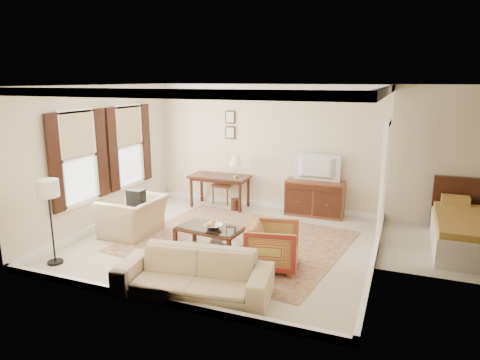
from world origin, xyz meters
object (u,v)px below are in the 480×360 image
Objects in this scene: sideboard at (315,198)px; striped_armchair at (273,244)px; club_armchair at (133,210)px; tv at (316,159)px; coffee_table at (210,233)px; sofa at (194,267)px; writing_desk at (220,180)px.

striped_armchair is (-0.06, -2.99, 0.02)m from sideboard.
club_armchair is (-3.08, -2.50, 0.10)m from sideboard.
tv reaches higher than coffee_table.
club_armchair reaches higher than sideboard.
sideboard is 0.89m from tv.
striped_armchair is (1.21, -0.20, 0.04)m from coffee_table.
tv is 0.45× the size of sofa.
coffee_table is at bearing 65.49° from tv.
writing_desk is 1.43× the size of tv.
striped_armchair is 0.38× the size of sofa.
writing_desk is 3.58m from striped_armchair.
tv is 3.18m from coffee_table.
sofa reaches higher than writing_desk.
writing_desk is 2.48m from club_armchair.
sofa is (-0.77, -1.28, 0.01)m from striped_armchair.
coffee_table is at bearing -69.35° from writing_desk.
striped_armchair is at bearing 51.00° from sofa.
writing_desk is 1.09× the size of sideboard.
coffee_table is at bearing 69.18° from striped_armchair.
tv is 4.42m from sofa.
tv is at bearing 65.49° from coffee_table.
sideboard is (2.25, 0.17, -0.26)m from writing_desk.
club_armchair is at bearing 170.87° from coffee_table.
tv reaches higher than sofa.
club_armchair is at bearing -109.49° from writing_desk.
tv is at bearing 70.92° from sofa.
sideboard reaches higher than coffee_table.
striped_armchair is (2.20, -2.82, -0.25)m from writing_desk.
coffee_table is (-1.26, -2.79, -0.03)m from sideboard.
tv is 3.10m from striped_armchair.
club_armchair is (-0.82, -2.33, -0.16)m from writing_desk.
sideboard is at bearing -90.00° from tv.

